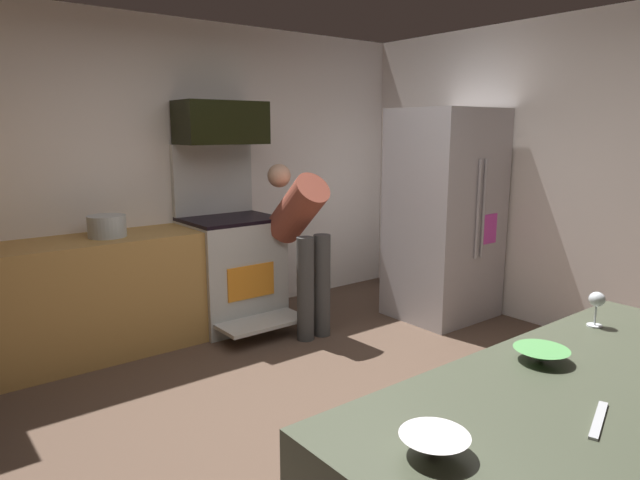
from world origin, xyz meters
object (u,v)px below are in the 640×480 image
at_px(refrigerator, 444,215).
at_px(stock_pot, 107,226).
at_px(mixing_bowl_small, 541,355).
at_px(oven_range, 231,267).
at_px(wine_glass_mid, 597,302).
at_px(person_cook, 302,234).
at_px(microwave, 221,123).
at_px(mixing_bowl_large, 434,445).

relative_size(refrigerator, stock_pot, 6.70).
xyz_separation_m(refrigerator, mixing_bowl_small, (-2.23, -2.27, -0.01)).
bearing_deg(refrigerator, stock_pot, 159.57).
height_order(mixing_bowl_small, stock_pot, stock_pot).
xyz_separation_m(oven_range, wine_glass_mid, (-0.09, -3.20, 0.49)).
distance_m(oven_range, person_cook, 0.75).
bearing_deg(mixing_bowl_small, person_cook, 70.68).
bearing_deg(refrigerator, microwave, 146.77).
relative_size(oven_range, wine_glass_mid, 10.80).
distance_m(mixing_bowl_large, stock_pot, 3.43).
xyz_separation_m(oven_range, person_cook, (0.36, -0.56, 0.34)).
bearing_deg(wine_glass_mid, person_cook, 80.38).
bearing_deg(stock_pot, wine_glass_mid, -73.68).
height_order(oven_range, mixing_bowl_small, oven_range).
bearing_deg(person_cook, oven_range, 122.29).
distance_m(microwave, wine_glass_mid, 3.37).
relative_size(mixing_bowl_small, wine_glass_mid, 1.31).
bearing_deg(person_cook, refrigerator, -18.13).
relative_size(refrigerator, mixing_bowl_large, 10.58).
distance_m(wine_glass_mid, stock_pot, 3.35).
bearing_deg(oven_range, person_cook, -57.71).
bearing_deg(microwave, person_cook, -61.48).
relative_size(person_cook, mixing_bowl_large, 7.94).
distance_m(refrigerator, stock_pot, 2.85).
distance_m(microwave, refrigerator, 2.12).
xyz_separation_m(microwave, mixing_bowl_small, (-0.59, -3.35, -0.82)).
bearing_deg(wine_glass_mid, mixing_bowl_small, -173.54).
bearing_deg(mixing_bowl_small, oven_range, 79.75).
bearing_deg(mixing_bowl_large, microwave, 69.25).
bearing_deg(microwave, mixing_bowl_large, -110.75).
relative_size(oven_range, person_cook, 1.12).
bearing_deg(stock_pot, oven_range, -0.65).
bearing_deg(person_cook, mixing_bowl_small, -109.32).
xyz_separation_m(person_cook, stock_pot, (-1.39, 0.57, 0.13)).
relative_size(refrigerator, person_cook, 1.33).
distance_m(oven_range, stock_pot, 1.13).
xyz_separation_m(refrigerator, wine_glass_mid, (-1.73, -2.21, 0.07)).
bearing_deg(mixing_bowl_small, stock_pot, 97.71).
height_order(microwave, wine_glass_mid, microwave).
relative_size(mixing_bowl_large, wine_glass_mid, 1.22).
height_order(oven_range, stock_pot, oven_range).
xyz_separation_m(wine_glass_mid, stock_pot, (-0.94, 3.21, -0.02)).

